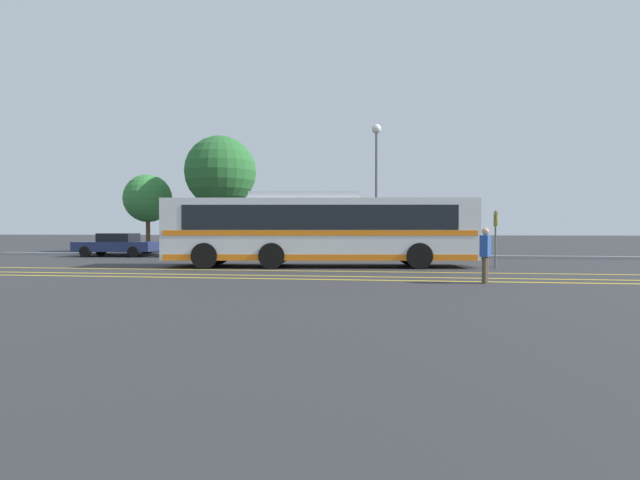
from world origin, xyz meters
TOP-DOWN VIEW (x-y plane):
  - ground_plane at (0.00, 0.00)m, footprint 220.00×220.00m
  - lane_strip_0 at (-0.41, -2.44)m, footprint 32.28×0.20m
  - lane_strip_1 at (-0.41, -4.37)m, footprint 32.28×0.20m
  - lane_strip_2 at (-0.41, -5.42)m, footprint 32.28×0.20m
  - curb_strip at (-0.41, 6.60)m, footprint 40.28×0.36m
  - transit_bus at (-0.43, -0.24)m, footprint 12.78×4.11m
  - parked_car_0 at (-12.67, 5.64)m, footprint 4.45×2.16m
  - parked_car_1 at (-7.23, 5.72)m, footprint 4.34×1.91m
  - pedestrian_0 at (5.05, -5.85)m, footprint 0.37×0.47m
  - bus_stop_sign at (6.48, -0.13)m, footprint 0.08×0.40m
  - street_lamp at (1.66, 7.51)m, footprint 0.53×0.53m
  - tree_0 at (-13.72, 11.32)m, footprint 3.20×3.20m
  - tree_1 at (-8.62, 11.25)m, footprint 4.66×4.66m

SIDE VIEW (x-z plane):
  - ground_plane at x=0.00m, z-range 0.00..0.00m
  - lane_strip_0 at x=-0.41m, z-range 0.00..0.01m
  - lane_strip_1 at x=-0.41m, z-range 0.00..0.01m
  - lane_strip_2 at x=-0.41m, z-range 0.00..0.01m
  - curb_strip at x=-0.41m, z-range 0.00..0.15m
  - parked_car_0 at x=-12.67m, z-range 0.02..1.32m
  - parked_car_1 at x=-7.23m, z-range 0.00..1.50m
  - pedestrian_0 at x=5.05m, z-range 0.10..1.65m
  - bus_stop_sign at x=6.48m, z-range 0.30..2.55m
  - transit_bus at x=-0.43m, z-range 0.06..3.05m
  - tree_0 at x=-13.72m, z-range 0.99..6.19m
  - tree_1 at x=-8.62m, z-range 1.48..9.11m
  - street_lamp at x=1.66m, z-range 1.66..8.99m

